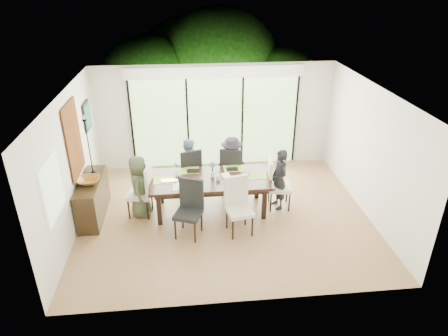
{
  "coord_description": "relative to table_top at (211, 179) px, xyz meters",
  "views": [
    {
      "loc": [
        -0.76,
        -7.16,
        4.69
      ],
      "look_at": [
        0.0,
        0.25,
        1.0
      ],
      "focal_mm": 32.0,
      "sensor_mm": 36.0,
      "label": 1
    }
  ],
  "objects": [
    {
      "name": "candle",
      "position": [
        -2.47,
        0.39,
        1.33
      ],
      "size": [
        0.03,
        0.03,
        0.09
      ],
      "primitive_type": "cylinder",
      "color": "silver",
      "rests_on": "sideboard"
    },
    {
      "name": "tablet_far_l",
      "position": [
        -0.35,
        0.35,
        0.04
      ],
      "size": [
        0.27,
        0.19,
        0.01
      ],
      "primitive_type": "cube",
      "color": "black",
      "rests_on": "table_top"
    },
    {
      "name": "foliage_left",
      "position": [
        -1.51,
        4.97,
        0.68
      ],
      "size": [
        3.2,
        3.2,
        3.2
      ],
      "primitive_type": "sphere",
      "color": "#14380F",
      "rests_on": "ground"
    },
    {
      "name": "glass_doors",
      "position": [
        0.29,
        2.24,
        0.44
      ],
      "size": [
        4.2,
        0.02,
        2.3
      ],
      "primitive_type": "cube",
      "color": "#598C3F",
      "rests_on": "wall_back"
    },
    {
      "name": "cup_c",
      "position": [
        0.8,
        0.1,
        0.08
      ],
      "size": [
        0.17,
        0.17,
        0.1
      ],
      "primitive_type": "imported",
      "rotation": [
        0.0,
        0.0,
        3.54
      ],
      "color": "white",
      "rests_on": "table_top"
    },
    {
      "name": "bowl",
      "position": [
        -2.47,
        -0.06,
        0.14
      ],
      "size": [
        0.44,
        0.44,
        0.11
      ],
      "primitive_type": "imported",
      "color": "#8E581F",
      "rests_on": "sideboard"
    },
    {
      "name": "chair_near_right",
      "position": [
        0.5,
        -0.87,
        -0.18
      ],
      "size": [
        0.56,
        0.56,
        1.15
      ],
      "primitive_type": null,
      "rotation": [
        0.0,
        0.0,
        0.19
      ],
      "color": "silver",
      "rests_on": "floor"
    },
    {
      "name": "floor",
      "position": [
        0.29,
        -0.23,
        -0.76
      ],
      "size": [
        6.0,
        5.0,
        0.01
      ],
      "primitive_type": "cube",
      "color": "brown",
      "rests_on": "ground"
    },
    {
      "name": "deck",
      "position": [
        0.29,
        3.17,
        -0.81
      ],
      "size": [
        6.0,
        1.8,
        0.1
      ],
      "primitive_type": "cube",
      "color": "brown",
      "rests_on": "ground"
    },
    {
      "name": "papers",
      "position": [
        0.7,
        -0.05,
        0.03
      ],
      "size": [
        0.31,
        0.23,
        0.0
      ],
      "primitive_type": "cube",
      "color": "white",
      "rests_on": "table_top"
    },
    {
      "name": "foliage_far",
      "position": [
        -0.31,
        6.27,
        0.86
      ],
      "size": [
        3.6,
        3.6,
        3.6
      ],
      "primitive_type": "sphere",
      "color": "#14380F",
      "rests_on": "ground"
    },
    {
      "name": "table_leg_fr",
      "position": [
        1.08,
        -0.43,
        -0.39
      ],
      "size": [
        0.09,
        0.09,
        0.72
      ],
      "primitive_type": "cube",
      "color": "black",
      "rests_on": "floor"
    },
    {
      "name": "vase",
      "position": [
        0.05,
        0.05,
        0.09
      ],
      "size": [
        0.08,
        0.08,
        0.13
      ],
      "primitive_type": "cylinder",
      "color": "silver",
      "rests_on": "table_top"
    },
    {
      "name": "tablet_far_r",
      "position": [
        0.5,
        0.35,
        0.04
      ],
      "size": [
        0.25,
        0.18,
        0.01
      ],
      "primitive_type": "cube",
      "color": "black",
      "rests_on": "table_top"
    },
    {
      "name": "table_leg_bl",
      "position": [
        -1.08,
        0.43,
        -0.39
      ],
      "size": [
        0.09,
        0.09,
        0.72
      ],
      "primitive_type": "cube",
      "color": "black",
      "rests_on": "floor"
    },
    {
      "name": "blinds_header",
      "position": [
        0.29,
        2.23,
        1.74
      ],
      "size": [
        4.4,
        0.06,
        0.28
      ],
      "primitive_type": "cube",
      "color": "white",
      "rests_on": "wall_back"
    },
    {
      "name": "laptop",
      "position": [
        -0.85,
        -0.1,
        0.05
      ],
      "size": [
        0.36,
        0.24,
        0.03
      ],
      "primitive_type": "imported",
      "rotation": [
        0.0,
        0.0,
        0.06
      ],
      "color": "silver",
      "rests_on": "table_top"
    },
    {
      "name": "person_left_end",
      "position": [
        -1.48,
        0.0,
        -0.08
      ],
      "size": [
        0.46,
        0.67,
        1.35
      ],
      "primitive_type": "imported",
      "rotation": [
        0.0,
        0.0,
        1.47
      ],
      "color": "#444D33",
      "rests_on": "floor"
    },
    {
      "name": "book",
      "position": [
        0.25,
        0.05,
        0.04
      ],
      "size": [
        0.22,
        0.26,
        0.02
      ],
      "primitive_type": "imported",
      "rotation": [
        0.0,
        0.0,
        0.2
      ],
      "color": "white",
      "rests_on": "table_top"
    },
    {
      "name": "person_far_left",
      "position": [
        -0.45,
        0.83,
        -0.08
      ],
      "size": [
        0.64,
        0.41,
        1.35
      ],
      "primitive_type": "imported",
      "rotation": [
        0.0,
        0.0,
        3.13
      ],
      "color": "#7A92B0",
      "rests_on": "floor"
    },
    {
      "name": "sideboard",
      "position": [
        -2.47,
        0.04,
        -0.34
      ],
      "size": [
        0.42,
        1.49,
        0.84
      ],
      "primitive_type": "cube",
      "color": "black",
      "rests_on": "floor"
    },
    {
      "name": "chair_right_end",
      "position": [
        1.5,
        0.0,
        -0.18
      ],
      "size": [
        0.53,
        0.53,
        1.15
      ],
      "primitive_type": null,
      "rotation": [
        0.0,
        0.0,
        1.46
      ],
      "color": "silver",
      "rests_on": "floor"
    },
    {
      "name": "candlestick_base",
      "position": [
        -2.47,
        0.39,
        0.1
      ],
      "size": [
        0.09,
        0.09,
        0.04
      ],
      "primitive_type": "cylinder",
      "color": "black",
      "rests_on": "sideboard"
    },
    {
      "name": "cup_a",
      "position": [
        -0.7,
        0.15,
        0.08
      ],
      "size": [
        0.18,
        0.18,
        0.1
      ],
      "primitive_type": "imported",
      "rotation": [
        0.0,
        0.0,
        0.57
      ],
      "color": "white",
      "rests_on": "table_top"
    },
    {
      "name": "mullion_c",
      "position": [
        0.99,
        2.23,
        0.44
      ],
      "size": [
        0.05,
        0.04,
        2.3
      ],
      "primitive_type": "cube",
      "color": "black",
      "rests_on": "wall_back"
    },
    {
      "name": "person_right_end",
      "position": [
        1.48,
        0.0,
        -0.08
      ],
      "size": [
        0.52,
        0.7,
        1.35
      ],
      "primitive_type": "imported",
      "rotation": [
        0.0,
        0.0,
        -1.36
      ],
      "color": "black",
      "rests_on": "floor"
    },
    {
      "name": "chair_near_left",
      "position": [
        -0.5,
        -0.87,
        -0.18
      ],
      "size": [
        0.62,
        0.62,
        1.15
      ],
      "primitive_type": null,
      "rotation": [
        0.0,
        0.0,
        -0.37
      ],
      "color": "black",
      "rests_on": "floor"
    },
    {
      "name": "wall_left",
      "position": [
        -2.72,
        -0.23,
        0.59
      ],
      "size": [
        0.02,
        5.0,
        2.7
      ],
      "primitive_type": "cube",
      "color": "silver",
      "rests_on": "floor"
    },
    {
      "name": "rail_top",
      "position": [
        0.29,
        3.97,
        -0.21
      ],
      "size": [
        6.0,
        0.08,
        0.06
      ],
      "primitive_type": "cube",
      "color": "brown",
      "rests_on": "deck"
    },
    {
      "name": "mullion_b",
      "position": [
        -0.41,
        2.23,
        0.44
      ],
      "size": [
        0.05,
        0.04,
        2.3
      ],
      "primitive_type": "cube",
      "color": "black",
      "rests_on": "wall_back"
    },
    {
      "name": "table_apron",
      "position": [
        0.0,
        0.0,
        -0.09
      ],
      "size": [
        2.31,
        0.94,
        0.1
      ],
      "primitive_type": "cube",
      "color": "black",
      "rests_on": "floor"
    },
    {
      "name": "chair_left_end",
      "position": [
        -1.5,
        0.0,
        -0.18
      ],
      "size": [
        0.55,
        0.55,
        1.15
      ],
      "primitive_type": null,
      "rotation": [
        0.0,
        0.0,
        -1.73
      ],
      "color": "silver",
      "rests_on": "floor"
    },
    {
      "name": "placemat_paper",
      "position": [
        -0.55,
        -0.3,
        0.03
      ],
      "size": [
        0.46,
        0.34,
        0.01
      ],
      "primitive_type": "cube",
      "color": "white",
      "rests_on": "table_top"
    },
    {
      "name": "placemat_right",
      "position": [
        0.95,
        0.0,
        0.03
      ],
      "size": [
        0.46,
        0.34,
        0.01
      ],
      "primitive_type": "cube",
      "color": "#73A23A",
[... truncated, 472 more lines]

